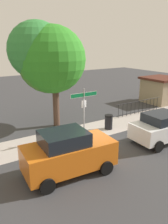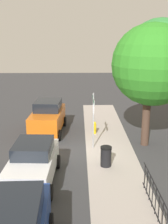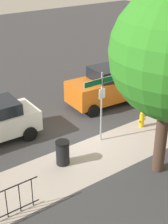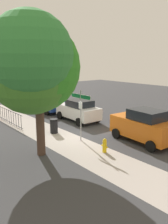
{
  "view_description": "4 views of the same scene",
  "coord_description": "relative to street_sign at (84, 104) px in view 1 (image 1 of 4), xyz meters",
  "views": [
    {
      "loc": [
        -7.28,
        -10.14,
        5.6
      ],
      "look_at": [
        -0.47,
        0.38,
        1.72
      ],
      "focal_mm": 36.04,
      "sensor_mm": 36.0,
      "label": 1
    },
    {
      "loc": [
        14.71,
        -0.39,
        6.33
      ],
      "look_at": [
        -0.64,
        -0.1,
        2.01
      ],
      "focal_mm": 46.86,
      "sensor_mm": 36.0,
      "label": 2
    },
    {
      "loc": [
        7.74,
        10.2,
        7.63
      ],
      "look_at": [
        0.25,
        0.13,
        1.46
      ],
      "focal_mm": 54.45,
      "sensor_mm": 36.0,
      "label": 3
    },
    {
      "loc": [
        -11.07,
        8.89,
        4.93
      ],
      "look_at": [
        -1.1,
        0.68,
        1.95
      ],
      "focal_mm": 37.13,
      "sensor_mm": 36.0,
      "label": 4
    }
  ],
  "objects": [
    {
      "name": "sidewalk_strip",
      "position": [
        2.45,
        0.9,
        -2.2
      ],
      "size": [
        24.0,
        2.6,
        0.0
      ],
      "primitive_type": "cube",
      "color": "#ADA19A",
      "rests_on": "ground_plane"
    },
    {
      "name": "iron_fence",
      "position": [
        6.61,
        1.9,
        -1.64
      ],
      "size": [
        4.89,
        0.04,
        1.07
      ],
      "color": "black",
      "rests_on": "ground_plane"
    },
    {
      "name": "fire_hydrant",
      "position": [
        -2.29,
        0.2,
        -1.82
      ],
      "size": [
        0.42,
        0.22,
        0.78
      ],
      "color": "yellow",
      "rests_on": "ground_plane"
    },
    {
      "name": "car_orange",
      "position": [
        -2.61,
        -2.76,
        -1.2
      ],
      "size": [
        4.12,
        2.23,
        2.03
      ],
      "rotation": [
        0.0,
        0.0,
        -0.07
      ],
      "color": "orange",
      "rests_on": "ground_plane"
    },
    {
      "name": "street_sign",
      "position": [
        0.0,
        0.0,
        0.0
      ],
      "size": [
        1.79,
        0.07,
        3.12
      ],
      "color": "#9EA0A5",
      "rests_on": "ground_plane"
    },
    {
      "name": "utility_shed",
      "position": [
        11.05,
        3.4,
        -0.96
      ],
      "size": [
        3.24,
        3.12,
        2.44
      ],
      "color": "#998466",
      "rests_on": "ground_plane"
    },
    {
      "name": "ground_plane",
      "position": [
        0.45,
        -0.4,
        -2.2
      ],
      "size": [
        60.0,
        60.0,
        0.0
      ],
      "primitive_type": "plane",
      "color": "#38383A"
    },
    {
      "name": "trash_bin",
      "position": [
        2.29,
        0.5,
        -1.71
      ],
      "size": [
        0.55,
        0.55,
        0.98
      ],
      "color": "black",
      "rests_on": "ground_plane"
    },
    {
      "name": "car_white",
      "position": [
        3.75,
        -2.75,
        -1.32
      ],
      "size": [
        4.09,
        2.12,
        1.74
      ],
      "rotation": [
        0.0,
        0.0,
        -0.04
      ],
      "color": "white",
      "rests_on": "ground_plane"
    },
    {
      "name": "shade_tree",
      "position": [
        -0.67,
        3.38,
        2.43
      ],
      "size": [
        4.87,
        4.67,
        7.0
      ],
      "color": "#483328",
      "rests_on": "ground_plane"
    }
  ]
}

